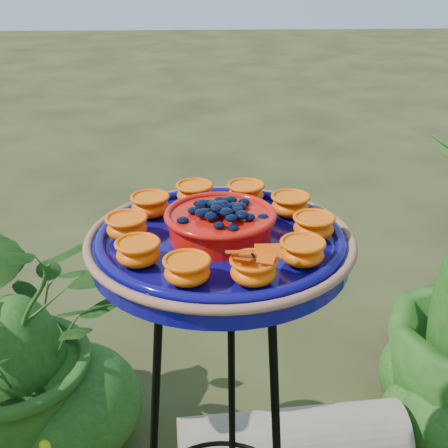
{
  "coord_description": "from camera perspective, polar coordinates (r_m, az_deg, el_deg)",
  "views": [
    {
      "loc": [
        -0.13,
        -1.06,
        1.48
      ],
      "look_at": [
        -0.09,
        -0.03,
        1.0
      ],
      "focal_mm": 50.0,
      "sensor_mm": 36.0,
      "label": 1
    }
  ],
  "objects": [
    {
      "name": "tripod_stand",
      "position": [
        1.37,
        -0.29,
        -16.9
      ],
      "size": [
        0.4,
        0.4,
        0.93
      ],
      "rotation": [
        0.0,
        0.0,
        -0.21
      ],
      "color": "black",
      "rests_on": "ground"
    },
    {
      "name": "feeder_dish",
      "position": [
        1.13,
        -0.34,
        -1.36
      ],
      "size": [
        0.56,
        0.56,
        0.11
      ],
      "rotation": [
        0.0,
        0.0,
        -0.21
      ],
      "color": "#0B075C",
      "rests_on": "tripod_stand"
    },
    {
      "name": "shrub_back_left",
      "position": [
        1.95,
        -18.53,
        -9.53
      ],
      "size": [
        0.89,
        0.82,
        0.83
      ],
      "primitive_type": "imported",
      "rotation": [
        0.0,
        0.0,
        0.27
      ],
      "color": "#154412",
      "rests_on": "ground"
    },
    {
      "name": "driftwood_log",
      "position": [
        1.95,
        6.24,
        -19.55
      ],
      "size": [
        0.68,
        0.28,
        0.22
      ],
      "primitive_type": "cylinder",
      "rotation": [
        0.0,
        1.57,
        0.09
      ],
      "color": "gray",
      "rests_on": "ground"
    }
  ]
}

